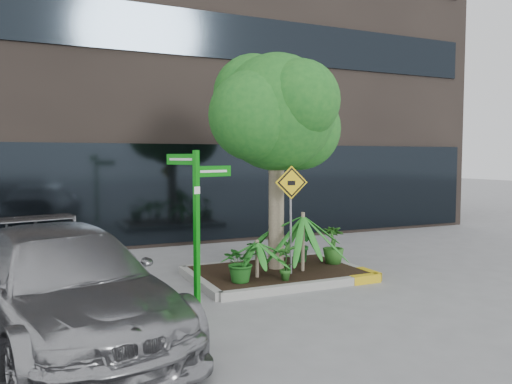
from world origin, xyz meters
name	(u,v)px	position (x,y,z in m)	size (l,w,h in m)	color
ground	(275,282)	(0.00, 0.00, 0.00)	(80.00, 80.00, 0.00)	gray
building	(176,5)	(0.50, 8.50, 7.50)	(18.00, 8.00, 15.00)	#2D2621
planter	(279,272)	(0.23, 0.27, 0.10)	(3.35, 2.36, 0.15)	#9E9E99
tree	(276,113)	(0.25, 0.46, 3.22)	(2.94, 2.61, 4.41)	tan
palm_front	(303,216)	(0.62, 0.01, 1.22)	(1.29, 1.29, 1.43)	tan
palm_left	(257,242)	(-0.40, -0.09, 0.79)	(0.78, 0.78, 0.86)	tan
palm_back	(270,231)	(0.40, 1.03, 0.80)	(0.79, 0.79, 0.88)	tan
parked_car	(64,285)	(-3.80, -1.56, 0.71)	(2.00, 4.91, 1.43)	#A1A2A6
shrub_a	(241,261)	(-0.80, -0.28, 0.52)	(0.66, 0.66, 0.73)	#1B5A19
shrub_b	(333,245)	(1.53, 0.35, 0.54)	(0.44, 0.44, 0.78)	#28651E
shrub_c	(286,262)	(-0.03, -0.51, 0.49)	(0.36, 0.36, 0.68)	#25601D
shrub_d	(303,244)	(1.03, 0.74, 0.52)	(0.41, 0.41, 0.74)	#19591D
street_sign_post	(197,215)	(-1.97, -1.44, 1.52)	(0.90, 0.69, 2.45)	#0B820F
cattle_sign	(291,201)	(0.30, -0.09, 1.53)	(0.62, 0.15, 2.05)	slate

